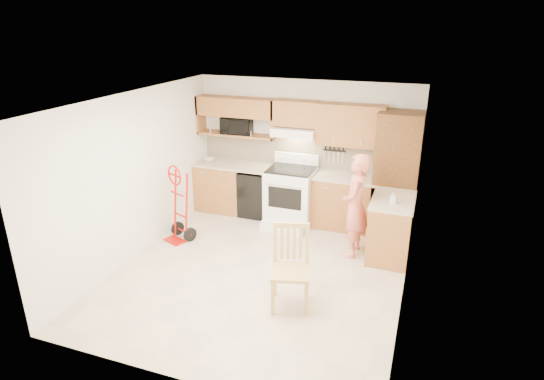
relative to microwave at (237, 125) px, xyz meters
The scene contains 28 objects.
floor 2.94m from the microwave, 59.14° to the right, with size 4.00×4.50×0.02m, color #BDAA92.
ceiling 2.58m from the microwave, 59.14° to the right, with size 4.00×4.50×0.02m, color white.
wall_back 1.32m from the microwave, ahead, with size 4.00×0.02×2.50m, color white.
wall_front 4.54m from the microwave, 74.00° to the right, with size 4.00×0.02×2.50m, color white.
wall_left 2.26m from the microwave, 110.13° to the right, with size 0.02×4.50×2.50m, color white.
wall_right 3.89m from the microwave, 32.64° to the right, with size 0.02×4.50×2.50m, color white.
backsplash 1.33m from the microwave, ahead, with size 3.92×0.03×0.55m, color beige.
lower_cab_left 1.24m from the microwave, 156.08° to the right, with size 0.90×0.60×0.90m, color #965526.
dishwasher 1.30m from the microwave, 16.85° to the right, with size 0.60×0.60×0.85m, color black.
lower_cab_right 2.40m from the microwave, ahead, with size 1.14×0.60×0.90m, color #965526.
countertop_left 0.74m from the microwave, 91.84° to the right, with size 1.50×0.63×0.04m, color tan.
countertop_right 2.20m from the microwave, ahead, with size 1.14×0.63×0.04m, color tan.
cab_return_right 3.31m from the microwave, 17.61° to the right, with size 0.60×1.00×0.90m, color #965526.
countertop_return 3.17m from the microwave, 17.61° to the right, with size 0.63×1.00×0.04m, color tan.
pantry_tall 2.96m from the microwave, ahead, with size 0.70×0.60×2.10m, color brown.
upper_cab_left 0.34m from the microwave, behind, with size 1.50×0.33×0.34m, color #965526.
upper_shelf_mw 0.17m from the microwave, behind, with size 1.50×0.33×0.04m, color #965526.
upper_cab_center 1.16m from the microwave, ahead, with size 0.76×0.33×0.44m, color #965526.
upper_cab_right 2.08m from the microwave, ahead, with size 1.14×0.33×0.70m, color #965526.
range_hood 1.13m from the microwave, ahead, with size 0.76×0.46×0.14m, color white.
knife_strip 1.84m from the microwave, ahead, with size 0.40×0.05×0.29m, color black, non-canonical shape.
microwave is the anchor object (origin of this frame).
range 1.57m from the microwave, 16.53° to the right, with size 0.82×1.08×1.21m, color white, non-canonical shape.
person 2.76m from the microwave, 24.14° to the right, with size 0.59×0.39×1.63m, color #D76C5B.
hand_truck 1.94m from the microwave, 104.40° to the right, with size 0.46×0.42×1.17m, color #BB1006, non-canonical shape.
dining_chair 3.50m from the microwave, 55.16° to the right, with size 0.48×0.52×1.07m, color tan, non-canonical shape.
soap_bottle 3.21m from the microwave, 20.76° to the right, with size 0.08×0.08×0.17m, color white.
bowl 0.88m from the microwave, 165.97° to the right, with size 0.21×0.21×0.05m, color white.
Camera 1 is at (2.09, -5.36, 3.45)m, focal length 29.85 mm.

